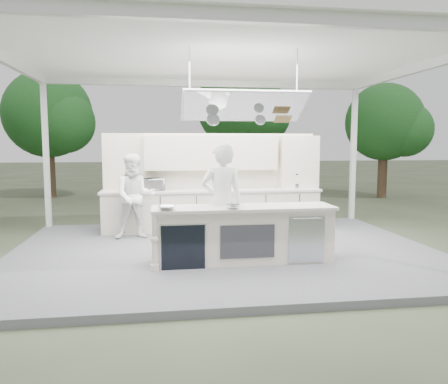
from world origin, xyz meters
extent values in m
plane|color=#4E563B|center=(0.00, 0.00, 0.00)|extent=(90.00, 90.00, 0.00)
cube|color=#5D5D62|center=(0.00, 0.00, 0.06)|extent=(8.00, 6.00, 0.12)
cube|color=white|center=(3.90, 2.90, 1.85)|extent=(0.12, 0.12, 3.70)
cube|color=white|center=(-3.90, 2.90, 1.85)|extent=(0.12, 0.12, 3.70)
cube|color=white|center=(0.00, 0.00, 3.78)|extent=(8.20, 6.20, 0.16)
cube|color=white|center=(0.00, -2.90, 3.62)|extent=(8.00, 0.12, 0.16)
cube|color=white|center=(0.00, 2.90, 3.62)|extent=(8.00, 0.12, 0.16)
cube|color=white|center=(3.90, 0.00, 3.62)|extent=(0.12, 6.00, 0.16)
cube|color=white|center=(0.20, -0.90, 2.75)|extent=(2.00, 0.71, 0.43)
cube|color=white|center=(0.20, -0.90, 2.75)|extent=(2.06, 0.76, 0.46)
cylinder|color=white|center=(-0.70, -0.90, 3.23)|extent=(0.02, 0.02, 0.95)
cylinder|color=white|center=(1.10, -0.90, 3.23)|extent=(0.02, 0.02, 0.95)
cylinder|color=silver|center=(-0.30, -0.75, 2.53)|extent=(0.22, 0.14, 0.21)
cylinder|color=silver|center=(0.50, -0.80, 2.53)|extent=(0.18, 0.12, 0.18)
cube|color=olive|center=(0.90, -0.78, 2.55)|extent=(0.28, 0.18, 0.12)
cube|color=beige|center=(0.20, -0.90, 0.57)|extent=(3.00, 0.70, 0.90)
cube|color=silver|center=(0.20, -0.90, 1.04)|extent=(3.10, 0.78, 0.05)
cylinder|color=beige|center=(-1.30, -1.25, 0.58)|extent=(0.11, 0.11, 0.92)
cube|color=black|center=(-0.85, -1.25, 0.48)|extent=(0.70, 0.04, 0.72)
cube|color=silver|center=(-0.85, -1.26, 0.48)|extent=(0.74, 0.03, 0.72)
cube|color=#303035|center=(0.20, -1.26, 0.54)|extent=(0.90, 0.02, 0.55)
cube|color=silver|center=(1.20, -1.26, 0.54)|extent=(0.62, 0.02, 0.78)
cube|color=beige|center=(0.00, 1.90, 0.57)|extent=(5.00, 0.65, 0.90)
cube|color=silver|center=(0.00, 1.90, 1.04)|extent=(5.08, 0.72, 0.05)
cube|color=beige|center=(0.00, 2.20, 1.25)|extent=(5.00, 0.10, 2.25)
cube|color=beige|center=(0.00, 2.07, 1.92)|extent=(3.10, 0.38, 0.80)
cube|color=beige|center=(2.10, 2.02, 1.67)|extent=(0.90, 0.45, 1.30)
cube|color=olive|center=(2.10, 2.02, 1.67)|extent=(0.84, 0.40, 0.03)
cylinder|color=silver|center=(2.00, 1.88, 1.13)|extent=(0.20, 0.20, 0.12)
cylinder|color=black|center=(2.00, 1.88, 1.29)|extent=(0.17, 0.17, 0.20)
cylinder|color=black|center=(2.35, 1.88, 1.12)|extent=(0.16, 0.16, 0.10)
cone|color=black|center=(2.35, 1.88, 1.29)|extent=(0.14, 0.14, 0.24)
cylinder|color=#4D3726|center=(-5.50, 10.00, 1.05)|extent=(0.36, 0.36, 2.10)
sphere|color=#23561F|center=(-5.50, 10.00, 3.29)|extent=(3.40, 3.40, 3.40)
sphere|color=#23561F|center=(-4.82, 9.49, 2.95)|extent=(2.38, 2.38, 2.38)
cylinder|color=#4D3726|center=(2.50, 12.00, 1.22)|extent=(0.36, 0.36, 2.45)
sphere|color=#23561F|center=(2.50, 12.00, 3.85)|extent=(4.00, 4.00, 4.00)
sphere|color=#23561F|center=(3.30, 11.40, 3.45)|extent=(2.80, 2.80, 2.80)
cylinder|color=#4D3726|center=(7.50, 8.00, 0.96)|extent=(0.36, 0.36, 1.92)
sphere|color=#23561F|center=(7.50, 8.00, 2.97)|extent=(3.00, 3.00, 3.00)
sphere|color=#23561F|center=(8.10, 7.55, 2.67)|extent=(2.10, 2.10, 2.10)
imported|color=white|center=(-0.14, -0.65, 1.13)|extent=(0.74, 0.49, 2.01)
imported|color=white|center=(-1.73, 1.22, 1.02)|extent=(0.93, 0.75, 1.80)
imported|color=silver|center=(-1.39, 1.82, 1.21)|extent=(0.60, 0.51, 0.28)
imported|color=#B3B6BA|center=(-1.10, -1.13, 1.11)|extent=(0.35, 0.35, 0.07)
imported|color=silver|center=(-0.03, -1.15, 1.11)|extent=(0.28, 0.28, 0.07)
camera|label=1|loc=(-1.20, -8.11, 2.13)|focal=35.00mm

